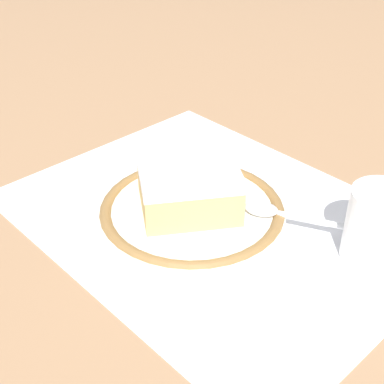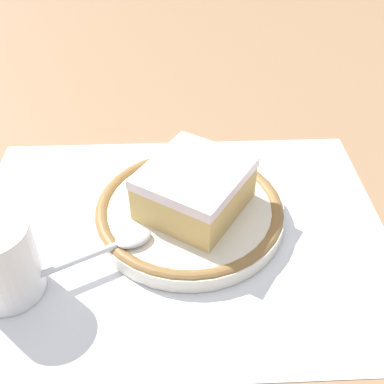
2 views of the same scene
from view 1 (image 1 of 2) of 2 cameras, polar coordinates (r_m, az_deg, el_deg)
ground_plane at (r=0.59m, az=2.30°, el=-2.74°), size 2.40×2.40×0.00m
placemat at (r=0.59m, az=2.30°, el=-2.68°), size 0.42×0.32×0.00m
plate at (r=0.58m, az=-0.00°, el=-2.13°), size 0.20×0.20×0.02m
cake_slice at (r=0.57m, az=-0.38°, el=0.62°), size 0.13×0.13×0.05m
spoon at (r=0.57m, az=9.18°, el=-2.17°), size 0.12×0.07×0.01m
cup at (r=0.55m, az=18.61°, el=-3.84°), size 0.06×0.06×0.07m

